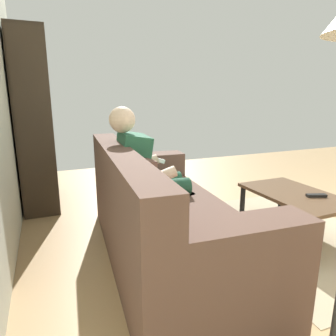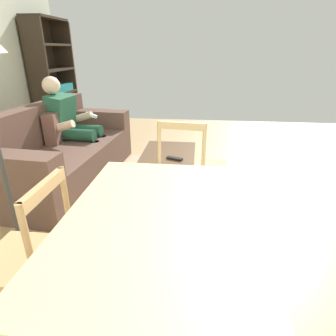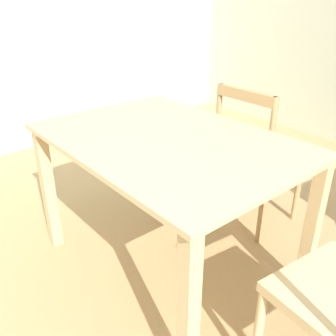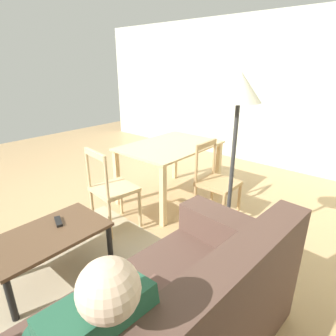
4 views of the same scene
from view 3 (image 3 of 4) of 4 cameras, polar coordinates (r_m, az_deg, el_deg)
The scene contains 2 objects.
dining_table at distance 1.78m, azimuth 0.00°, elevation 1.27°, with size 1.26×0.89×0.76m.
dining_chair_near_wall at distance 2.35m, azimuth 13.51°, elevation 1.40°, with size 0.42×0.42×0.90m.
Camera 3 is at (0.25, -0.53, 1.39)m, focal length 39.31 mm.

